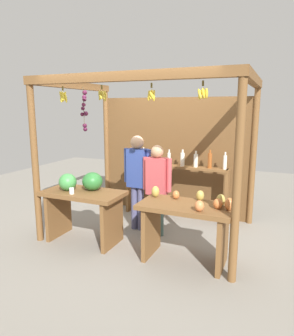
{
  "coord_description": "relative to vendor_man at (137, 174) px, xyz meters",
  "views": [
    {
      "loc": [
        1.89,
        -4.55,
        2.05
      ],
      "look_at": [
        0.0,
        -0.21,
        1.12
      ],
      "focal_mm": 33.01,
      "sensor_mm": 36.0,
      "label": 1
    }
  ],
  "objects": [
    {
      "name": "bottle_shelf_unit",
      "position": [
        0.4,
        0.8,
        -0.15
      ],
      "size": [
        1.96,
        0.22,
        1.33
      ],
      "color": "brown",
      "rests_on": "ground"
    },
    {
      "name": "ground_plane",
      "position": [
        0.26,
        0.02,
        -0.96
      ],
      "size": [
        12.0,
        12.0,
        0.0
      ],
      "primitive_type": "plane",
      "color": "gray",
      "rests_on": "ground"
    },
    {
      "name": "vendor_woman",
      "position": [
        0.39,
        -0.1,
        -0.09
      ],
      "size": [
        0.48,
        0.2,
        1.48
      ],
      "rotation": [
        0.0,
        0.0,
        -0.03
      ],
      "color": "#425E57",
      "rests_on": "ground"
    },
    {
      "name": "fruit_counter_right",
      "position": [
        1.09,
        -0.75,
        -0.36
      ],
      "size": [
        1.26,
        0.64,
        0.96
      ],
      "color": "brown",
      "rests_on": "ground"
    },
    {
      "name": "fruit_counter_left",
      "position": [
        -0.57,
        -0.74,
        -0.28
      ],
      "size": [
        1.24,
        0.64,
        1.07
      ],
      "color": "brown",
      "rests_on": "ground"
    },
    {
      "name": "vendor_man",
      "position": [
        0.0,
        0.0,
        0.0
      ],
      "size": [
        0.48,
        0.22,
        1.6
      ],
      "rotation": [
        0.0,
        0.0,
        -0.04
      ],
      "color": "#505077",
      "rests_on": "ground"
    },
    {
      "name": "market_stall",
      "position": [
        0.25,
        0.5,
        0.49
      ],
      "size": [
        3.06,
        2.19,
        2.49
      ],
      "color": "brown",
      "rests_on": "ground"
    }
  ]
}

